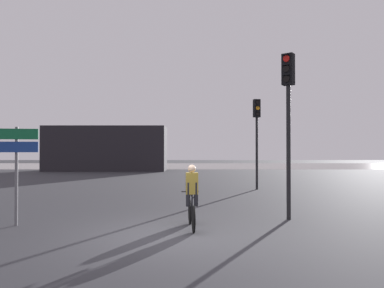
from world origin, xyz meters
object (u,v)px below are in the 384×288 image
object	(u,v)px
distant_building	(108,149)
traffic_light_near_right	(290,105)
direction_sign_post	(18,157)
cyclist	(193,196)
traffic_light_far_right	(258,127)

from	to	relation	value
distant_building	traffic_light_near_right	distance (m)	26.57
direction_sign_post	cyclist	size ratio (longest dim) A/B	1.52
distant_building	direction_sign_post	bearing A→B (deg)	-82.43
traffic_light_near_right	cyclist	xyz separation A→B (m)	(-2.77, -1.24, -2.47)
cyclist	distant_building	bearing A→B (deg)	102.24
traffic_light_near_right	direction_sign_post	size ratio (longest dim) A/B	1.83
direction_sign_post	traffic_light_far_right	bearing A→B (deg)	-142.55
traffic_light_far_right	direction_sign_post	bearing A→B (deg)	35.65
traffic_light_far_right	cyclist	bearing A→B (deg)	57.83
traffic_light_near_right	cyclist	distance (m)	3.91
distant_building	direction_sign_post	world-z (taller)	distant_building
traffic_light_near_right	traffic_light_far_right	world-z (taller)	traffic_light_near_right
cyclist	traffic_light_near_right	bearing A→B (deg)	19.01
direction_sign_post	distant_building	bearing A→B (deg)	-93.39
traffic_light_far_right	direction_sign_post	world-z (taller)	traffic_light_far_right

